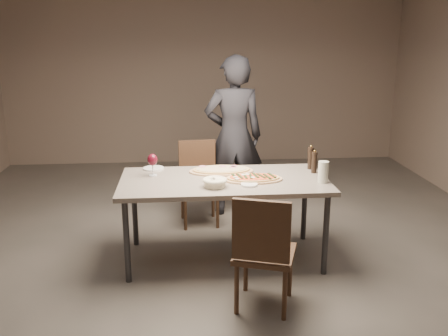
{
  "coord_description": "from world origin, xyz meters",
  "views": [
    {
      "loc": [
        -0.35,
        -4.14,
        2.0
      ],
      "look_at": [
        0.0,
        0.0,
        0.85
      ],
      "focal_mm": 40.0,
      "sensor_mm": 36.0,
      "label": 1
    }
  ],
  "objects": [
    {
      "name": "bread_basket",
      "position": [
        -0.09,
        -0.22,
        0.79
      ],
      "size": [
        0.21,
        0.21,
        0.07
      ],
      "rotation": [
        0.0,
        0.0,
        0.15
      ],
      "color": "beige",
      "rests_on": "dining_table"
    },
    {
      "name": "oil_dish",
      "position": [
        0.19,
        -0.2,
        0.76
      ],
      "size": [
        0.14,
        0.14,
        0.02
      ],
      "rotation": [
        0.0,
        0.0,
        0.21
      ],
      "color": "white",
      "rests_on": "dining_table"
    },
    {
      "name": "carafe",
      "position": [
        0.83,
        -0.17,
        0.84
      ],
      "size": [
        0.09,
        0.09,
        0.18
      ],
      "rotation": [
        0.0,
        0.0,
        0.05
      ],
      "color": "silver",
      "rests_on": "dining_table"
    },
    {
      "name": "chair_far",
      "position": [
        -0.19,
        0.95,
        0.49
      ],
      "size": [
        0.44,
        0.44,
        0.87
      ],
      "rotation": [
        0.0,
        0.0,
        3.22
      ],
      "color": "#3F291A",
      "rests_on": "ground"
    },
    {
      "name": "dining_table",
      "position": [
        0.0,
        0.0,
        0.69
      ],
      "size": [
        1.8,
        0.9,
        0.75
      ],
      "color": "gray",
      "rests_on": "ground"
    },
    {
      "name": "room",
      "position": [
        0.0,
        0.0,
        1.4
      ],
      "size": [
        7.0,
        7.0,
        7.0
      ],
      "color": "#56514A",
      "rests_on": "ground"
    },
    {
      "name": "ham_pizza",
      "position": [
        -0.0,
        0.23,
        0.77
      ],
      "size": [
        0.58,
        0.32,
        0.04
      ],
      "rotation": [
        0.0,
        0.0,
        -0.39
      ],
      "color": "tan",
      "rests_on": "dining_table"
    },
    {
      "name": "pepper_mill_left",
      "position": [
        0.83,
        0.13,
        0.85
      ],
      "size": [
        0.05,
        0.05,
        0.21
      ],
      "rotation": [
        0.0,
        0.0,
        -0.01
      ],
      "color": "black",
      "rests_on": "dining_table"
    },
    {
      "name": "pepper_mill_right",
      "position": [
        0.83,
        0.26,
        0.86
      ],
      "size": [
        0.06,
        0.06,
        0.23
      ],
      "rotation": [
        0.0,
        0.0,
        0.1
      ],
      "color": "black",
      "rests_on": "dining_table"
    },
    {
      "name": "chair_near",
      "position": [
        0.2,
        -0.9,
        0.5
      ],
      "size": [
        0.54,
        0.54,
        0.9
      ],
      "rotation": [
        0.0,
        0.0,
        -0.32
      ],
      "color": "#3F291A",
      "rests_on": "ground"
    },
    {
      "name": "side_plate",
      "position": [
        -0.63,
        0.38,
        0.76
      ],
      "size": [
        0.19,
        0.19,
        0.01
      ],
      "rotation": [
        0.0,
        0.0,
        -0.1
      ],
      "color": "white",
      "rests_on": "dining_table"
    },
    {
      "name": "wine_glass",
      "position": [
        -0.62,
        0.16,
        0.89
      ],
      "size": [
        0.09,
        0.09,
        0.2
      ],
      "rotation": [
        0.0,
        0.0,
        0.22
      ],
      "color": "silver",
      "rests_on": "dining_table"
    },
    {
      "name": "diner",
      "position": [
        0.21,
        1.17,
        0.88
      ],
      "size": [
        0.66,
        0.45,
        1.76
      ],
      "primitive_type": "imported",
      "rotation": [
        0.0,
        0.0,
        3.19
      ],
      "color": "black",
      "rests_on": "ground"
    },
    {
      "name": "zucchini_pizza",
      "position": [
        0.25,
        -0.05,
        0.77
      ],
      "size": [
        0.51,
        0.28,
        0.05
      ],
      "rotation": [
        0.0,
        0.0,
        0.18
      ],
      "color": "tan",
      "rests_on": "dining_table"
    }
  ]
}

